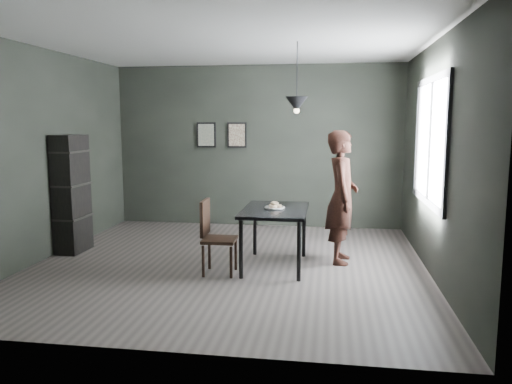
# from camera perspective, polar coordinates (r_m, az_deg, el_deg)

# --- Properties ---
(ground) EXTENTS (5.00, 5.00, 0.00)m
(ground) POSITION_cam_1_polar(r_m,az_deg,el_deg) (6.54, -3.13, -8.26)
(ground) COLOR #36312F
(ground) RESTS_ON ground
(back_wall) EXTENTS (5.00, 0.10, 2.80)m
(back_wall) POSITION_cam_1_polar(r_m,az_deg,el_deg) (8.75, 0.12, 5.22)
(back_wall) COLOR black
(back_wall) RESTS_ON ground
(ceiling) EXTENTS (5.00, 5.00, 0.02)m
(ceiling) POSITION_cam_1_polar(r_m,az_deg,el_deg) (6.35, -3.33, 16.77)
(ceiling) COLOR silver
(ceiling) RESTS_ON ground
(window_assembly) EXTENTS (0.04, 1.96, 1.56)m
(window_assembly) POSITION_cam_1_polar(r_m,az_deg,el_deg) (6.46, 19.27, 5.51)
(window_assembly) COLOR white
(window_assembly) RESTS_ON ground
(cafe_table) EXTENTS (0.80, 1.20, 0.75)m
(cafe_table) POSITION_cam_1_polar(r_m,az_deg,el_deg) (6.29, 2.19, -2.62)
(cafe_table) COLOR black
(cafe_table) RESTS_ON ground
(white_plate) EXTENTS (0.23, 0.23, 0.01)m
(white_plate) POSITION_cam_1_polar(r_m,az_deg,el_deg) (6.29, 2.15, -1.84)
(white_plate) COLOR silver
(white_plate) RESTS_ON cafe_table
(donut_pile) EXTENTS (0.17, 0.18, 0.08)m
(donut_pile) POSITION_cam_1_polar(r_m,az_deg,el_deg) (6.29, 2.15, -1.54)
(donut_pile) COLOR beige
(donut_pile) RESTS_ON white_plate
(woman) EXTENTS (0.43, 0.64, 1.73)m
(woman) POSITION_cam_1_polar(r_m,az_deg,el_deg) (6.57, 9.78, -0.58)
(woman) COLOR black
(woman) RESTS_ON ground
(wood_chair) EXTENTS (0.40, 0.40, 0.90)m
(wood_chair) POSITION_cam_1_polar(r_m,az_deg,el_deg) (6.07, -4.94, -4.57)
(wood_chair) COLOR black
(wood_chair) RESTS_ON ground
(shelf_unit) EXTENTS (0.32, 0.56, 1.65)m
(shelf_unit) POSITION_cam_1_polar(r_m,az_deg,el_deg) (7.48, -20.34, -0.20)
(shelf_unit) COLOR black
(shelf_unit) RESTS_ON ground
(pendant_lamp) EXTENTS (0.28, 0.28, 0.86)m
(pendant_lamp) POSITION_cam_1_polar(r_m,az_deg,el_deg) (6.26, 4.67, 9.99)
(pendant_lamp) COLOR black
(pendant_lamp) RESTS_ON ground
(framed_print_left) EXTENTS (0.34, 0.04, 0.44)m
(framed_print_left) POSITION_cam_1_polar(r_m,az_deg,el_deg) (8.89, -5.69, 6.51)
(framed_print_left) COLOR black
(framed_print_left) RESTS_ON ground
(framed_print_right) EXTENTS (0.34, 0.04, 0.44)m
(framed_print_right) POSITION_cam_1_polar(r_m,az_deg,el_deg) (8.77, -2.19, 6.52)
(framed_print_right) COLOR black
(framed_print_right) RESTS_ON ground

